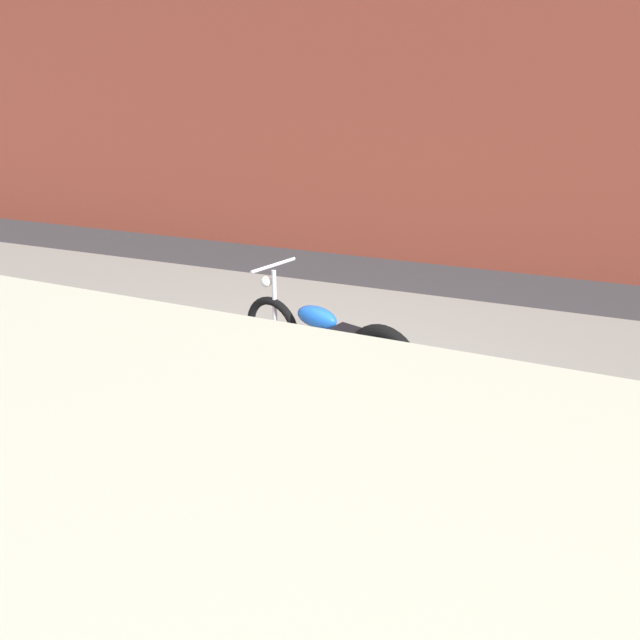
% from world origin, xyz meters
% --- Properties ---
extents(ground_plane, '(80.00, 80.00, 0.00)m').
position_xyz_m(ground_plane, '(0.00, 0.00, 0.00)').
color(ground_plane, '#38383A').
extents(sidewalk_slab, '(36.00, 3.50, 0.01)m').
position_xyz_m(sidewalk_slab, '(0.00, 1.75, 0.00)').
color(sidewalk_slab, gray).
rests_on(sidewalk_slab, ground).
extents(brick_building_wall, '(36.00, 0.50, 6.35)m').
position_xyz_m(brick_building_wall, '(0.00, 5.20, 3.17)').
color(brick_building_wall, brown).
rests_on(brick_building_wall, ground).
extents(motorcycle_blue, '(1.94, 0.85, 1.03)m').
position_xyz_m(motorcycle_blue, '(0.42, 0.70, 0.40)').
color(motorcycle_blue, black).
rests_on(motorcycle_blue, ground).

